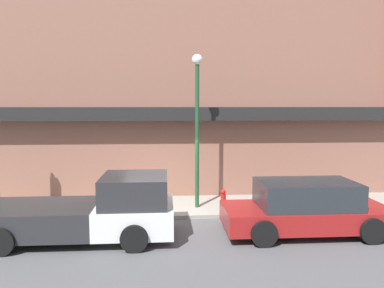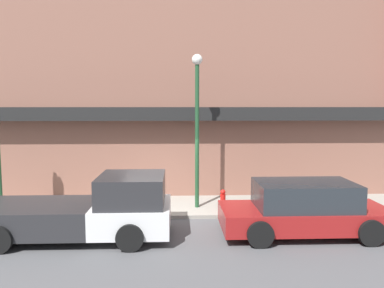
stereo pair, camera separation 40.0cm
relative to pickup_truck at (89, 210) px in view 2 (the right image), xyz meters
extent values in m
plane|color=#4C4C4F|center=(1.95, 1.56, -0.77)|extent=(80.00, 80.00, 0.00)
cube|color=gray|center=(1.95, 2.90, -0.71)|extent=(36.00, 2.67, 0.12)
cube|color=brown|center=(1.95, 5.74, 4.55)|extent=(19.80, 3.00, 10.62)
cube|color=black|center=(1.95, 3.94, 2.56)|extent=(18.22, 0.60, 0.50)
cube|color=silver|center=(1.18, 0.00, -0.17)|extent=(2.07, 2.07, 0.73)
cube|color=#262628|center=(1.18, 0.00, 0.58)|extent=(1.76, 1.90, 0.78)
cube|color=#262628|center=(-1.41, 0.00, -0.17)|extent=(3.11, 2.07, 0.73)
cylinder|color=black|center=(1.23, 1.03, -0.42)|extent=(0.70, 0.22, 0.70)
cylinder|color=black|center=(1.23, -1.03, -0.42)|extent=(0.70, 0.22, 0.70)
cylinder|color=black|center=(-1.98, 1.03, -0.42)|extent=(0.70, 0.22, 0.70)
cube|color=maroon|center=(5.99, 0.00, -0.27)|extent=(4.68, 1.84, 0.57)
cube|color=#23282D|center=(5.99, 0.00, 0.38)|extent=(2.71, 1.66, 0.72)
cylinder|color=black|center=(7.44, 0.92, -0.42)|extent=(0.70, 0.22, 0.70)
cylinder|color=black|center=(7.44, -0.92, -0.42)|extent=(0.70, 0.22, 0.70)
cylinder|color=black|center=(4.54, 0.92, -0.42)|extent=(0.70, 0.22, 0.70)
cylinder|color=black|center=(4.54, -0.92, -0.42)|extent=(0.70, 0.22, 0.70)
cylinder|color=red|center=(3.95, 2.10, -0.37)|extent=(0.18, 0.18, 0.55)
sphere|color=red|center=(3.95, 2.10, -0.01)|extent=(0.17, 0.17, 0.17)
cylinder|color=#1E4728|center=(3.11, 2.57, 1.79)|extent=(0.14, 0.14, 4.87)
sphere|color=silver|center=(3.11, 2.57, 4.40)|extent=(0.36, 0.36, 0.36)
camera|label=1|loc=(2.02, -10.11, 2.86)|focal=35.00mm
camera|label=2|loc=(2.42, -10.13, 2.86)|focal=35.00mm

